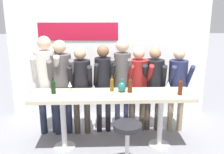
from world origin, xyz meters
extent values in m
plane|color=gray|center=(0.00, 0.00, 0.00)|extent=(40.00, 40.00, 0.00)
cube|color=white|center=(0.00, 1.45, 1.34)|extent=(4.19, 0.10, 2.68)
cube|color=#B2142D|center=(-0.64, 1.39, 1.82)|extent=(1.63, 0.02, 0.36)
cube|color=beige|center=(0.00, 0.00, 0.92)|extent=(2.59, 0.62, 0.06)
cylinder|color=silver|center=(-0.80, 0.00, 0.47)|extent=(0.09, 0.09, 0.89)
cylinder|color=silver|center=(-0.80, 0.00, 0.01)|extent=(0.36, 0.36, 0.02)
cylinder|color=silver|center=(0.80, 0.00, 0.47)|extent=(0.09, 0.09, 0.89)
cylinder|color=silver|center=(0.80, 0.00, 0.01)|extent=(0.36, 0.36, 0.02)
cylinder|color=silver|center=(0.19, -0.64, 0.36)|extent=(0.06, 0.06, 0.66)
cylinder|color=black|center=(0.19, -0.64, 0.69)|extent=(0.40, 0.40, 0.07)
cylinder|color=#23283D|center=(-1.26, 0.54, 0.44)|extent=(0.13, 0.13, 0.87)
cylinder|color=#23283D|center=(-1.05, 0.58, 0.44)|extent=(0.13, 0.13, 0.87)
cylinder|color=beige|center=(-1.16, 0.56, 1.22)|extent=(0.47, 0.47, 0.69)
sphere|color=#D6AD89|center=(-1.16, 0.56, 1.70)|extent=(0.24, 0.24, 0.24)
cylinder|color=beige|center=(-1.31, 0.36, 1.27)|extent=(0.18, 0.43, 0.54)
cylinder|color=beige|center=(-0.94, 0.43, 1.27)|extent=(0.18, 0.43, 0.54)
cylinder|color=#23283D|center=(-0.99, 0.50, 0.42)|extent=(0.12, 0.12, 0.84)
cylinder|color=#23283D|center=(-0.79, 0.53, 0.42)|extent=(0.12, 0.12, 0.84)
cylinder|color=#514C4C|center=(-0.89, 0.52, 1.17)|extent=(0.43, 0.43, 0.67)
sphere|color=#D6AD89|center=(-0.89, 0.52, 1.64)|extent=(0.23, 0.23, 0.23)
cylinder|color=#514C4C|center=(-1.04, 0.33, 1.22)|extent=(0.15, 0.41, 0.52)
cylinder|color=#514C4C|center=(-0.69, 0.39, 1.22)|extent=(0.15, 0.41, 0.52)
cylinder|color=#473D33|center=(-0.64, 0.51, 0.39)|extent=(0.11, 0.11, 0.78)
cylinder|color=#473D33|center=(-0.45, 0.52, 0.39)|extent=(0.11, 0.11, 0.78)
cylinder|color=black|center=(-0.54, 0.52, 1.09)|extent=(0.36, 0.36, 0.62)
sphere|color=tan|center=(-0.54, 0.52, 1.52)|extent=(0.21, 0.21, 0.21)
cylinder|color=black|center=(-0.70, 0.36, 1.13)|extent=(0.09, 0.37, 0.48)
cylinder|color=black|center=(-0.37, 0.37, 1.13)|extent=(0.09, 0.37, 0.48)
cylinder|color=black|center=(-0.22, 0.56, 0.40)|extent=(0.10, 0.10, 0.80)
cylinder|color=black|center=(-0.06, 0.57, 0.40)|extent=(0.10, 0.10, 0.80)
cylinder|color=black|center=(-0.14, 0.56, 1.11)|extent=(0.34, 0.34, 0.63)
sphere|color=brown|center=(-0.14, 0.56, 1.55)|extent=(0.22, 0.22, 0.22)
cylinder|color=black|center=(-0.27, 0.40, 1.16)|extent=(0.11, 0.37, 0.48)
cylinder|color=black|center=(0.02, 0.43, 1.16)|extent=(0.11, 0.37, 0.48)
cylinder|color=#23283D|center=(0.12, 0.58, 0.42)|extent=(0.10, 0.10, 0.84)
cylinder|color=#23283D|center=(0.29, 0.56, 0.42)|extent=(0.10, 0.10, 0.84)
cylinder|color=#514C4C|center=(0.20, 0.57, 1.18)|extent=(0.34, 0.34, 0.67)
sphere|color=#D6AD89|center=(0.20, 0.57, 1.65)|extent=(0.23, 0.23, 0.23)
cylinder|color=#514C4C|center=(0.04, 0.43, 1.23)|extent=(0.13, 0.39, 0.51)
cylinder|color=#514C4C|center=(0.32, 0.39, 1.23)|extent=(0.13, 0.39, 0.51)
cylinder|color=#473D33|center=(0.40, 0.59, 0.39)|extent=(0.12, 0.12, 0.77)
cylinder|color=#473D33|center=(0.60, 0.60, 0.39)|extent=(0.12, 0.12, 0.77)
cylinder|color=maroon|center=(0.50, 0.59, 1.08)|extent=(0.38, 0.38, 0.61)
sphere|color=#D6AD89|center=(0.50, 0.59, 1.50)|extent=(0.21, 0.21, 0.21)
cylinder|color=maroon|center=(0.34, 0.44, 1.12)|extent=(0.10, 0.37, 0.48)
cylinder|color=maroon|center=(0.68, 0.45, 1.12)|extent=(0.10, 0.37, 0.48)
cylinder|color=#473D33|center=(0.70, 0.61, 0.39)|extent=(0.11, 0.11, 0.77)
cylinder|color=#473D33|center=(0.89, 0.57, 0.39)|extent=(0.11, 0.11, 0.77)
cylinder|color=black|center=(0.80, 0.59, 1.08)|extent=(0.42, 0.42, 0.61)
sphere|color=#9E7556|center=(0.80, 0.59, 1.50)|extent=(0.21, 0.21, 0.21)
cylinder|color=black|center=(0.60, 0.48, 1.12)|extent=(0.16, 0.38, 0.47)
cylinder|color=black|center=(0.93, 0.41, 1.12)|extent=(0.16, 0.38, 0.47)
cylinder|color=gray|center=(1.13, 0.55, 0.38)|extent=(0.11, 0.11, 0.77)
cylinder|color=gray|center=(1.31, 0.54, 0.38)|extent=(0.11, 0.11, 0.77)
cylinder|color=#23284C|center=(1.22, 0.54, 1.07)|extent=(0.34, 0.34, 0.61)
sphere|color=#D6AD89|center=(1.22, 0.54, 1.49)|extent=(0.21, 0.21, 0.21)
cylinder|color=#23284C|center=(1.06, 0.40, 1.11)|extent=(0.08, 0.36, 0.47)
cylinder|color=#23284C|center=(1.38, 0.40, 1.11)|extent=(0.08, 0.36, 0.47)
cylinder|color=black|center=(-0.94, 0.04, 1.04)|extent=(0.07, 0.07, 0.18)
sphere|color=black|center=(-0.94, 0.04, 1.13)|extent=(0.07, 0.07, 0.07)
cylinder|color=black|center=(-0.94, 0.04, 1.17)|extent=(0.03, 0.03, 0.06)
cylinder|color=black|center=(-0.94, 0.04, 1.21)|extent=(0.03, 0.03, 0.01)
cylinder|color=#4C1E0F|center=(1.07, -0.10, 1.06)|extent=(0.07, 0.07, 0.20)
sphere|color=#4C1E0F|center=(1.07, -0.10, 1.16)|extent=(0.07, 0.07, 0.07)
cylinder|color=#4C1E0F|center=(1.07, -0.10, 1.19)|extent=(0.03, 0.03, 0.07)
cylinder|color=black|center=(1.07, -0.10, 1.24)|extent=(0.03, 0.03, 0.02)
cylinder|color=brown|center=(0.00, 0.13, 1.05)|extent=(0.06, 0.06, 0.19)
sphere|color=brown|center=(0.00, 0.13, 1.14)|extent=(0.06, 0.06, 0.06)
cylinder|color=brown|center=(0.00, 0.13, 1.17)|extent=(0.02, 0.02, 0.07)
cylinder|color=black|center=(0.00, 0.13, 1.21)|extent=(0.03, 0.03, 0.01)
cylinder|color=#4C1E0F|center=(0.29, 0.05, 1.05)|extent=(0.07, 0.07, 0.19)
sphere|color=#4C1E0F|center=(0.29, 0.05, 1.14)|extent=(0.07, 0.07, 0.07)
cylinder|color=#4C1E0F|center=(0.29, 0.05, 1.17)|extent=(0.03, 0.03, 0.07)
cylinder|color=black|center=(0.29, 0.05, 1.21)|extent=(0.03, 0.03, 0.01)
cylinder|color=silver|center=(0.92, 0.06, 0.96)|extent=(0.06, 0.06, 0.01)
cylinder|color=silver|center=(0.92, 0.06, 1.00)|extent=(0.01, 0.01, 0.08)
cone|color=silver|center=(0.92, 0.06, 1.09)|extent=(0.07, 0.07, 0.09)
cylinder|color=silver|center=(-0.69, 0.13, 0.96)|extent=(0.06, 0.06, 0.01)
cylinder|color=silver|center=(-0.69, 0.13, 1.00)|extent=(0.01, 0.01, 0.08)
cone|color=silver|center=(-0.69, 0.13, 1.09)|extent=(0.07, 0.07, 0.09)
ellipsoid|color=#1E665B|center=(0.16, 0.08, 1.04)|extent=(0.13, 0.13, 0.17)
cylinder|color=#1E665B|center=(0.16, 0.08, 1.15)|extent=(0.04, 0.04, 0.05)
camera|label=1|loc=(-0.15, -3.79, 2.27)|focal=40.00mm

